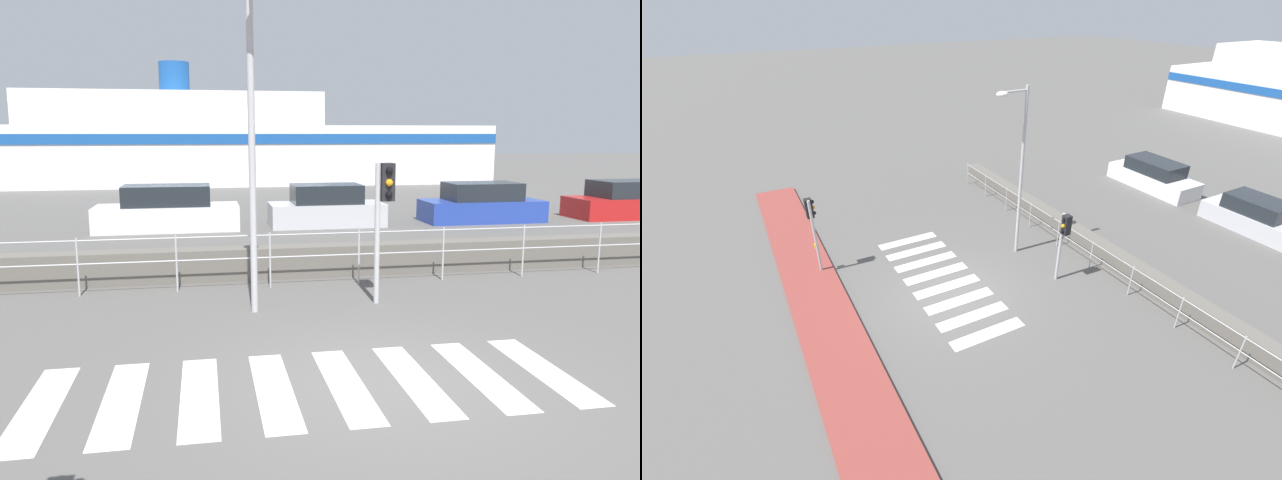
% 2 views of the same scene
% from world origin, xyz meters
% --- Properties ---
extents(ground_plane, '(160.00, 160.00, 0.00)m').
position_xyz_m(ground_plane, '(0.00, 0.00, 0.00)').
color(ground_plane, '#565451').
extents(sidewalk_brick, '(24.00, 1.80, 0.12)m').
position_xyz_m(sidewalk_brick, '(0.00, -4.10, 0.06)').
color(sidewalk_brick, brown).
rests_on(sidewalk_brick, ground_plane).
extents(crosswalk, '(6.75, 2.40, 0.01)m').
position_xyz_m(crosswalk, '(-0.98, 0.00, 0.00)').
color(crosswalk, silver).
rests_on(crosswalk, ground_plane).
extents(seawall, '(18.50, 0.55, 0.69)m').
position_xyz_m(seawall, '(0.00, 6.00, 0.34)').
color(seawall, '#605B54').
rests_on(seawall, ground_plane).
extents(harbor_fence, '(16.69, 0.04, 1.14)m').
position_xyz_m(harbor_fence, '(0.00, 5.12, 0.75)').
color(harbor_fence, '#B2B2B5').
rests_on(harbor_fence, ground_plane).
extents(traffic_light_near, '(0.34, 0.32, 2.85)m').
position_xyz_m(traffic_light_near, '(-3.58, -3.60, 2.06)').
color(traffic_light_near, '#B2B2B5').
rests_on(traffic_light_near, ground_plane).
extents(traffic_light_far, '(0.34, 0.32, 2.58)m').
position_xyz_m(traffic_light_far, '(0.99, 3.60, 1.90)').
color(traffic_light_far, '#B2B2B5').
rests_on(traffic_light_far, ground_plane).
extents(streetlamp, '(0.32, 1.23, 6.25)m').
position_xyz_m(streetlamp, '(-1.38, 3.23, 3.87)').
color(streetlamp, '#B2B2B5').
rests_on(streetlamp, ground_plane).
extents(parked_car_white, '(4.57, 1.74, 1.46)m').
position_xyz_m(parked_car_white, '(-3.38, 13.41, 0.62)').
color(parked_car_white, silver).
rests_on(parked_car_white, ground_plane).
extents(parked_car_silver, '(3.84, 1.71, 1.40)m').
position_xyz_m(parked_car_silver, '(1.87, 13.41, 0.60)').
color(parked_car_silver, '#BCBCC1').
rests_on(parked_car_silver, ground_plane).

